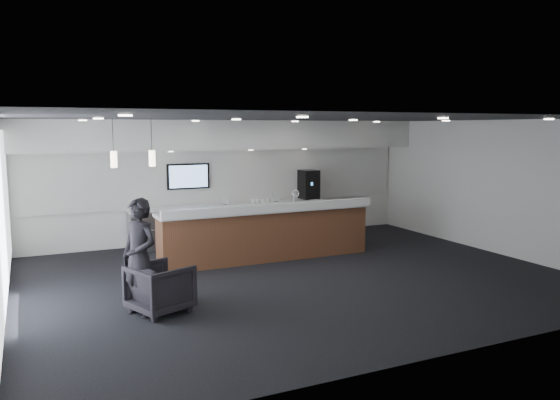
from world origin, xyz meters
name	(u,v)px	position (x,y,z in m)	size (l,w,h in m)	color
ground	(297,277)	(0.00, 0.00, 0.00)	(10.00, 10.00, 0.00)	black
ceiling	(298,118)	(0.00, 0.00, 3.00)	(10.00, 8.00, 0.02)	black
back_wall	(226,180)	(0.00, 4.00, 1.50)	(10.00, 0.02, 3.00)	silver
right_wall	(495,187)	(5.00, 0.00, 1.50)	(0.02, 8.00, 3.00)	silver
soffit_bulkhead	(232,135)	(0.00, 3.55, 2.65)	(10.00, 0.90, 0.70)	silver
alcove_panel	(226,177)	(0.00, 3.97, 1.60)	(9.80, 0.06, 1.40)	silver
window_blinds_wall	(0,218)	(-4.96, 0.00, 1.50)	(0.04, 7.36, 2.55)	#A5B3C6
back_credenza	(231,222)	(0.00, 3.64, 0.48)	(5.06, 0.66, 0.95)	gray
wall_tv	(188,176)	(-1.00, 3.91, 1.65)	(1.05, 0.08, 0.62)	black
pendant_left	(159,160)	(-2.40, 0.80, 2.25)	(0.12, 0.12, 0.30)	beige
pendant_right	(118,161)	(-3.10, 0.80, 2.25)	(0.12, 0.12, 0.30)	beige
ceiling_can_lights	(298,120)	(0.00, 0.00, 2.97)	(7.00, 5.00, 0.02)	white
service_counter	(267,233)	(0.04, 1.53, 0.58)	(4.71, 0.79, 1.49)	#512F1B
coffee_machine	(309,184)	(2.20, 3.68, 1.33)	(0.44, 0.57, 0.76)	black
info_sign_left	(226,201)	(-0.18, 3.54, 1.05)	(0.15, 0.02, 0.21)	silver
info_sign_right	(276,197)	(1.16, 3.51, 1.06)	(0.17, 0.02, 0.23)	silver
armchair	(160,288)	(-2.80, -0.86, 0.38)	(0.82, 0.84, 0.76)	black
lounge_guest	(140,257)	(-3.10, -0.87, 0.89)	(0.65, 0.43, 1.79)	black
cup_0	(278,200)	(1.23, 3.53, 1.00)	(0.10, 0.10, 0.10)	white
cup_1	(273,200)	(1.09, 3.53, 1.00)	(0.10, 0.10, 0.10)	white
cup_2	(268,200)	(0.95, 3.53, 1.00)	(0.10, 0.10, 0.10)	white
cup_3	(263,201)	(0.81, 3.53, 1.00)	(0.10, 0.10, 0.10)	white
cup_4	(258,201)	(0.67, 3.53, 1.00)	(0.10, 0.10, 0.10)	white
cup_5	(253,201)	(0.53, 3.53, 1.00)	(0.10, 0.10, 0.10)	white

